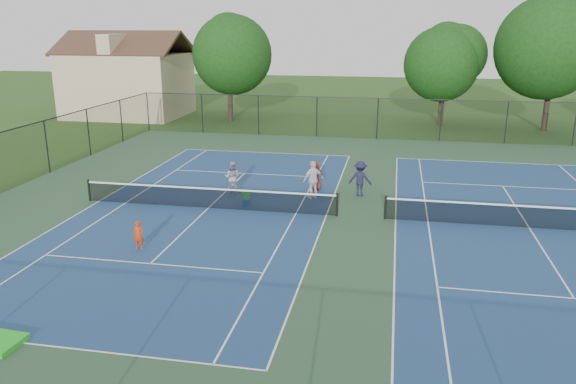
% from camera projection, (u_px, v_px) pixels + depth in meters
% --- Properties ---
extents(ground, '(140.00, 140.00, 0.00)m').
position_uv_depth(ground, '(361.00, 218.00, 24.64)').
color(ground, '#234716').
rests_on(ground, ground).
extents(court_pad, '(36.00, 36.00, 0.01)m').
position_uv_depth(court_pad, '(361.00, 218.00, 24.64)').
color(court_pad, '#2A4B33').
rests_on(court_pad, ground).
extents(tennis_court_left, '(12.00, 23.83, 1.07)m').
position_uv_depth(tennis_court_left, '(208.00, 206.00, 25.87)').
color(tennis_court_left, navy).
rests_on(tennis_court_left, ground).
extents(tennis_court_right, '(12.00, 23.83, 1.07)m').
position_uv_depth(tennis_court_right, '(529.00, 226.00, 23.35)').
color(tennis_court_right, navy).
rests_on(tennis_court_right, ground).
extents(perimeter_fence, '(36.08, 36.08, 3.02)m').
position_uv_depth(perimeter_fence, '(362.00, 183.00, 24.18)').
color(perimeter_fence, black).
rests_on(perimeter_fence, ground).
extents(tree_back_a, '(6.80, 6.80, 9.15)m').
position_uv_depth(tree_back_a, '(229.00, 50.00, 47.83)').
color(tree_back_a, '#2D2116').
rests_on(tree_back_a, ground).
extents(tree_back_c, '(6.00, 6.00, 8.40)m').
position_uv_depth(tree_back_c, '(445.00, 58.00, 45.69)').
color(tree_back_c, '#2D2116').
rests_on(tree_back_c, ground).
extents(tree_back_d, '(7.80, 7.80, 10.37)m').
position_uv_depth(tree_back_d, '(555.00, 42.00, 42.93)').
color(tree_back_d, '#2D2116').
rests_on(tree_back_d, ground).
extents(clapboard_house, '(10.80, 8.10, 7.65)m').
position_uv_depth(clapboard_house, '(128.00, 82.00, 51.42)').
color(clapboard_house, tan).
rests_on(clapboard_house, ground).
extents(child_player, '(0.44, 0.32, 1.11)m').
position_uv_depth(child_player, '(139.00, 235.00, 21.04)').
color(child_player, red).
rests_on(child_player, ground).
extents(instructor, '(0.79, 0.62, 1.63)m').
position_uv_depth(instructor, '(232.00, 177.00, 28.06)').
color(instructor, '#979799').
rests_on(instructor, ground).
extents(bystander_a, '(1.13, 1.04, 1.86)m').
position_uv_depth(bystander_a, '(313.00, 180.00, 27.18)').
color(bystander_a, silver).
rests_on(bystander_a, ground).
extents(bystander_b, '(1.20, 0.78, 1.74)m').
position_uv_depth(bystander_b, '(360.00, 179.00, 27.56)').
color(bystander_b, '#181936').
rests_on(bystander_b, ground).
extents(bystander_c, '(0.82, 0.63, 1.49)m').
position_uv_depth(bystander_c, '(316.00, 176.00, 28.57)').
color(bystander_c, maroon).
rests_on(bystander_c, ground).
extents(ball_crate, '(0.40, 0.35, 0.32)m').
position_uv_depth(ball_crate, '(246.00, 202.00, 26.21)').
color(ball_crate, navy).
rests_on(ball_crate, ground).
extents(ball_hopper, '(0.40, 0.37, 0.42)m').
position_uv_depth(ball_hopper, '(246.00, 195.00, 26.10)').
color(ball_hopper, green).
rests_on(ball_hopper, ball_crate).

